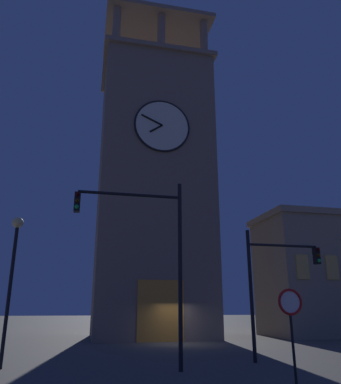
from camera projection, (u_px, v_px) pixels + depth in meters
The scene contains 6 objects.
ground_plane at pixel (180, 344), 23.47m from camera, with size 200.00×200.00×0.00m, color #56544F.
clocktower at pixel (153, 185), 31.82m from camera, with size 9.52×8.06×29.51m.
traffic_signal_mid at pixel (149, 242), 14.32m from camera, with size 4.16×0.41×6.94m.
traffic_signal_far at pixel (274, 274), 16.71m from camera, with size 3.55×0.41×5.50m.
street_lamp at pixel (13, 261), 14.91m from camera, with size 0.44×0.44×5.69m.
no_horn_sign at pixel (291, 309), 11.15m from camera, with size 0.78×0.14×2.70m.
Camera 1 is at (6.02, 24.50, 2.12)m, focal length 35.29 mm.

